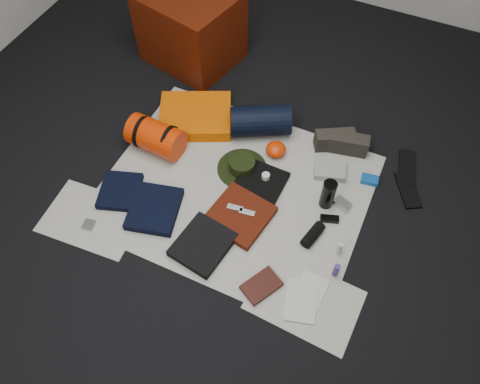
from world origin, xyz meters
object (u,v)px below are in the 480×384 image
at_px(stuff_sack, 156,137).
at_px(water_bottle, 328,194).
at_px(red_cabinet, 191,27).
at_px(sleeping_pad, 195,116).
at_px(paperback_book, 261,286).
at_px(navy_duffel, 261,121).
at_px(compact_camera, 342,204).

height_order(stuff_sack, water_bottle, same).
relative_size(red_cabinet, sleeping_pad, 1.33).
xyz_separation_m(red_cabinet, sleeping_pad, (0.33, -0.60, -0.22)).
relative_size(sleeping_pad, water_bottle, 2.31).
bearing_deg(paperback_book, red_cabinet, 157.44).
relative_size(sleeping_pad, paperback_book, 2.34).
height_order(navy_duffel, compact_camera, navy_duffel).
height_order(red_cabinet, paperback_book, red_cabinet).
relative_size(red_cabinet, navy_duffel, 1.63).
distance_m(sleeping_pad, navy_duffel, 0.46).
xyz_separation_m(red_cabinet, water_bottle, (1.38, -0.88, -0.16)).
relative_size(water_bottle, compact_camera, 2.08).
xyz_separation_m(water_bottle, paperback_book, (-0.15, -0.67, -0.09)).
bearing_deg(navy_duffel, stuff_sack, -172.12).
relative_size(stuff_sack, navy_duffel, 0.90).
bearing_deg(navy_duffel, water_bottle, -60.30).
bearing_deg(compact_camera, navy_duffel, 172.88).
xyz_separation_m(stuff_sack, compact_camera, (1.26, 0.07, -0.09)).
relative_size(sleeping_pad, compact_camera, 4.79).
height_order(red_cabinet, water_bottle, red_cabinet).
bearing_deg(sleeping_pad, red_cabinet, 119.07).
height_order(red_cabinet, stuff_sack, red_cabinet).
distance_m(red_cabinet, sleeping_pad, 0.72).
relative_size(red_cabinet, stuff_sack, 1.80).
bearing_deg(paperback_book, water_bottle, 106.44).
xyz_separation_m(red_cabinet, paperback_book, (1.23, -1.54, -0.25)).
bearing_deg(stuff_sack, red_cabinet, 103.08).
relative_size(navy_duffel, compact_camera, 3.91).
bearing_deg(compact_camera, paperback_book, -89.67).
bearing_deg(water_bottle, stuff_sack, -178.04).
bearing_deg(water_bottle, compact_camera, 15.81).
height_order(sleeping_pad, navy_duffel, navy_duffel).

